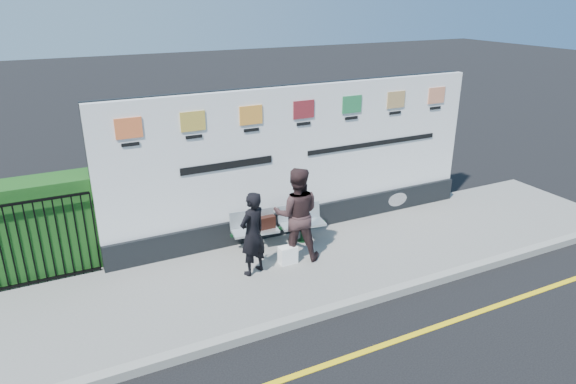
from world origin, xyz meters
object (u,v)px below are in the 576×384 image
at_px(billboard, 301,170).
at_px(woman_right, 297,214).
at_px(bench, 279,236).
at_px(woman_left, 253,234).

height_order(billboard, woman_right, billboard).
bearing_deg(bench, woman_right, -76.76).
bearing_deg(woman_left, billboard, -164.40).
relative_size(bench, woman_right, 1.05).
height_order(billboard, woman_left, billboard).
bearing_deg(bench, woman_left, -131.56).
relative_size(billboard, woman_left, 5.23).
bearing_deg(woman_left, bench, -161.27).
xyz_separation_m(billboard, woman_left, (-1.62, -1.28, -0.54)).
bearing_deg(billboard, woman_right, -121.18).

